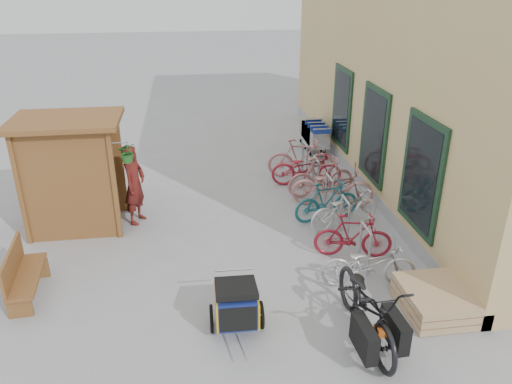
{
  "coord_description": "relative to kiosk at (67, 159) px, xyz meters",
  "views": [
    {
      "loc": [
        -0.79,
        -7.57,
        5.09
      ],
      "look_at": [
        0.5,
        1.5,
        1.0
      ],
      "focal_mm": 35.0,
      "sensor_mm": 36.0,
      "label": 1
    }
  ],
  "objects": [
    {
      "name": "pallet_stack",
      "position": [
        6.28,
        -3.87,
        -1.34
      ],
      "size": [
        1.0,
        1.2,
        0.4
      ],
      "color": "tan",
      "rests_on": "ground"
    },
    {
      "name": "ground",
      "position": [
        3.28,
        -2.47,
        -1.55
      ],
      "size": [
        80.0,
        80.0,
        0.0
      ],
      "primitive_type": "plane",
      "color": "#97979A"
    },
    {
      "name": "bike_6",
      "position": [
        5.42,
        1.5,
        -1.09
      ],
      "size": [
        1.85,
        0.9,
        0.93
      ],
      "primitive_type": "imported",
      "rotation": [
        0.0,
        0.0,
        1.4
      ],
      "color": "maroon",
      "rests_on": "ground"
    },
    {
      "name": "shopping_carts",
      "position": [
        6.28,
        4.12,
        -0.98
      ],
      "size": [
        0.54,
        1.83,
        0.98
      ],
      "color": "silver",
      "rests_on": "ground"
    },
    {
      "name": "bike_3",
      "position": [
        5.42,
        -0.47,
        -1.09
      ],
      "size": [
        1.58,
        0.73,
        0.92
      ],
      "primitive_type": "imported",
      "rotation": [
        0.0,
        0.0,
        1.77
      ],
      "color": "#1B626E",
      "rests_on": "ground"
    },
    {
      "name": "bike_4",
      "position": [
        5.74,
        0.23,
        -1.05
      ],
      "size": [
        2.0,
        1.09,
        1.0
      ],
      "primitive_type": "imported",
      "rotation": [
        0.0,
        0.0,
        1.33
      ],
      "color": "#B87777",
      "rests_on": "ground"
    },
    {
      "name": "bike_1",
      "position": [
        5.5,
        -2.04,
        -1.1
      ],
      "size": [
        1.54,
        0.74,
        0.89
      ],
      "primitive_type": "imported",
      "rotation": [
        0.0,
        0.0,
        1.35
      ],
      "color": "maroon",
      "rests_on": "ground"
    },
    {
      "name": "child_trailer",
      "position": [
        3.07,
        -3.84,
        -1.09
      ],
      "size": [
        0.84,
        1.4,
        0.83
      ],
      "rotation": [
        0.0,
        0.0,
        -0.03
      ],
      "color": "navy",
      "rests_on": "ground"
    },
    {
      "name": "building",
      "position": [
        9.77,
        2.03,
        1.94
      ],
      "size": [
        6.07,
        13.0,
        7.0
      ],
      "color": "tan",
      "rests_on": "ground"
    },
    {
      "name": "bike_0",
      "position": [
        5.46,
        -3.02,
        -1.12
      ],
      "size": [
        1.72,
        0.76,
        0.87
      ],
      "primitive_type": "imported",
      "rotation": [
        0.0,
        0.0,
        1.46
      ],
      "color": "#ACADB1",
      "rests_on": "ground"
    },
    {
      "name": "cargo_bike",
      "position": [
        4.96,
        -4.32,
        -0.99
      ],
      "size": [
        0.84,
        2.19,
        1.14
      ],
      "rotation": [
        0.0,
        0.0,
        0.04
      ],
      "color": "black",
      "rests_on": "ground"
    },
    {
      "name": "bike_rack",
      "position": [
        5.58,
        -0.07,
        -1.04
      ],
      "size": [
        0.05,
        5.35,
        0.86
      ],
      "color": "#A5A8AD",
      "rests_on": "ground"
    },
    {
      "name": "person_kiosk",
      "position": [
        1.29,
        0.05,
        -0.67
      ],
      "size": [
        0.64,
        0.76,
        1.76
      ],
      "primitive_type": "imported",
      "rotation": [
        0.0,
        0.0,
        1.17
      ],
      "color": "maroon",
      "rests_on": "ground"
    },
    {
      "name": "bike_2",
      "position": [
        5.7,
        -0.85,
        -1.11
      ],
      "size": [
        1.76,
        1.06,
        0.88
      ],
      "primitive_type": "imported",
      "rotation": [
        0.0,
        0.0,
        1.88
      ],
      "color": "silver",
      "rests_on": "ground"
    },
    {
      "name": "bike_5",
      "position": [
        5.63,
        0.81,
        -1.05
      ],
      "size": [
        1.71,
        0.63,
        1.01
      ],
      "primitive_type": "imported",
      "rotation": [
        0.0,
        0.0,
        1.67
      ],
      "color": "#B87777",
      "rests_on": "ground"
    },
    {
      "name": "kiosk",
      "position": [
        0.0,
        0.0,
        0.0
      ],
      "size": [
        2.49,
        1.65,
        2.4
      ],
      "color": "brown",
      "rests_on": "ground"
    },
    {
      "name": "bench",
      "position": [
        -0.4,
        -2.52,
        -1.09
      ],
      "size": [
        0.54,
        1.45,
        0.9
      ],
      "rotation": [
        0.0,
        0.0,
        0.09
      ],
      "color": "brown",
      "rests_on": "ground"
    },
    {
      "name": "bike_7",
      "position": [
        5.41,
        2.08,
        -1.02
      ],
      "size": [
        1.83,
        0.77,
        1.07
      ],
      "primitive_type": "imported",
      "rotation": [
        0.0,
        0.0,
        1.42
      ],
      "color": "#B87777",
      "rests_on": "ground"
    }
  ]
}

